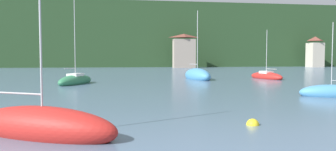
# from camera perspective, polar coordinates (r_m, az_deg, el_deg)

# --- Properties ---
(wooded_hillside) EXTENTS (352.00, 67.66, 40.74)m
(wooded_hillside) POSITION_cam_1_polar(r_m,az_deg,el_deg) (139.23, 3.37, 5.54)
(wooded_hillside) COLOR #264223
(wooded_hillside) RESTS_ON ground_plane
(shore_building_west) EXTENTS (6.61, 3.24, 9.79)m
(shore_building_west) POSITION_cam_1_polar(r_m,az_deg,el_deg) (93.16, 2.87, 4.33)
(shore_building_west) COLOR gray
(shore_building_west) RESTS_ON ground_plane
(shore_building_westcentral) EXTENTS (4.13, 4.16, 9.44)m
(shore_building_westcentral) POSITION_cam_1_polar(r_m,az_deg,el_deg) (109.45, 24.66, 3.77)
(shore_building_westcentral) COLOR #BCB29E
(shore_building_westcentral) RESTS_ON ground_plane
(sailboat_far_0) EXTENTS (3.24, 6.53, 7.20)m
(sailboat_far_0) POSITION_cam_1_polar(r_m,az_deg,el_deg) (46.95, 17.05, -0.15)
(sailboat_far_0) COLOR red
(sailboat_far_0) RESTS_ON ground_plane
(sailboat_far_1) EXTENTS (4.22, 6.72, 10.04)m
(sailboat_far_1) POSITION_cam_1_polar(r_m,az_deg,el_deg) (37.51, -16.12, -0.90)
(sailboat_far_1) COLOR #2D754C
(sailboat_far_1) RESTS_ON ground_plane
(sailboat_far_3) EXTENTS (3.35, 7.72, 9.93)m
(sailboat_far_3) POSITION_cam_1_polar(r_m,az_deg,el_deg) (44.21, 5.22, -0.04)
(sailboat_far_3) COLOR teal
(sailboat_far_3) RESTS_ON ground_plane
(sailboat_near_4) EXTENTS (4.79, 2.97, 5.99)m
(sailboat_near_4) POSITION_cam_1_polar(r_m,az_deg,el_deg) (27.41, 26.99, -2.77)
(sailboat_near_4) COLOR teal
(sailboat_near_4) RESTS_ON ground_plane
(sailboat_near_5) EXTENTS (6.49, 4.55, 7.92)m
(sailboat_near_5) POSITION_cam_1_polar(r_m,az_deg,el_deg) (13.21, -21.41, -8.45)
(sailboat_near_5) COLOR red
(sailboat_near_5) RESTS_ON ground_plane
(mooring_buoy_far) EXTENTS (0.57, 0.57, 0.57)m
(mooring_buoy_far) POSITION_cam_1_polar(r_m,az_deg,el_deg) (14.85, 14.81, -8.50)
(mooring_buoy_far) COLOR yellow
(mooring_buoy_far) RESTS_ON ground_plane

